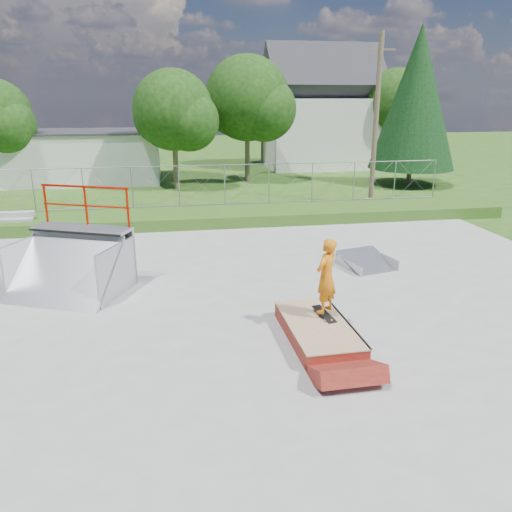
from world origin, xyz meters
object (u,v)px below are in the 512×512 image
at_px(grind_box, 318,331).
at_px(flat_bank_ramp, 367,261).
at_px(quarter_pipe, 66,245).
at_px(skater, 326,279).

bearing_deg(grind_box, flat_bank_ramp, 55.40).
bearing_deg(quarter_pipe, skater, -5.80).
height_order(quarter_pipe, skater, quarter_pipe).
distance_m(flat_bank_ramp, skater, 5.01).
relative_size(quarter_pipe, skater, 1.64).
distance_m(grind_box, flat_bank_ramp, 5.29).
relative_size(flat_bank_ramp, skater, 0.88).
relative_size(grind_box, skater, 1.63).
xyz_separation_m(quarter_pipe, skater, (6.06, -3.40, -0.09)).
relative_size(grind_box, flat_bank_ramp, 1.84).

